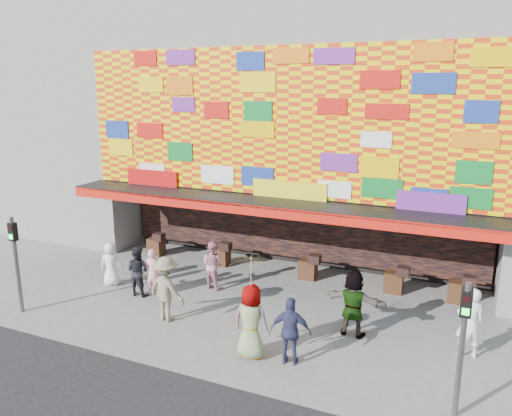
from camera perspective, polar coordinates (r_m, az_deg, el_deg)
The scene contains 15 objects.
ground at distance 14.66m, azimuth -3.64°, elevation -13.59°, with size 90.00×90.00×0.00m, color slate.
shop_building at distance 20.66m, azimuth 6.73°, elevation 9.55°, with size 15.20×9.40×10.00m.
neighbor_left at distance 27.29m, azimuth -20.98°, elevation 11.38°, with size 11.00×8.00×12.00m, color gray.
signal_left at distance 16.57m, azimuth -25.79°, elevation -4.74°, with size 0.22×0.20×3.00m.
signal_right at distance 11.15m, azimuth 22.56°, elevation -13.30°, with size 0.22×0.20×3.00m.
ped_a at distance 18.00m, azimuth -16.24°, elevation -6.16°, with size 0.75×0.49×1.53m, color white.
ped_b at distance 16.78m, azimuth -11.70°, elevation -7.21°, with size 0.59×0.38×1.61m, color pink.
ped_c at distance 16.95m, azimuth -13.38°, elevation -7.01°, with size 0.80×0.62×1.65m, color black.
ped_d at distance 14.95m, azimuth -10.20°, elevation -9.11°, with size 1.26×0.72×1.94m, color gray.
ped_e at distance 12.65m, azimuth 4.00°, elevation -13.86°, with size 1.02×0.43×1.75m, color #33375A.
ped_f at distance 14.16m, azimuth 11.07°, elevation -10.64°, with size 1.75×0.56×1.89m, color gray.
ped_g at distance 12.87m, azimuth -0.56°, elevation -12.84°, with size 0.95×0.62×1.94m, color gray.
ped_h at distance 13.97m, azimuth 23.25°, elevation -11.95°, with size 0.68×0.45×1.87m, color white.
ped_i at distance 17.10m, azimuth -4.97°, elevation -6.47°, with size 0.80×0.63×1.65m, color #D28892.
parasol at distance 12.36m, azimuth -0.57°, elevation -7.74°, with size 1.46×1.47×1.95m.
Camera 1 is at (6.06, -11.52, 6.75)m, focal length 35.00 mm.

